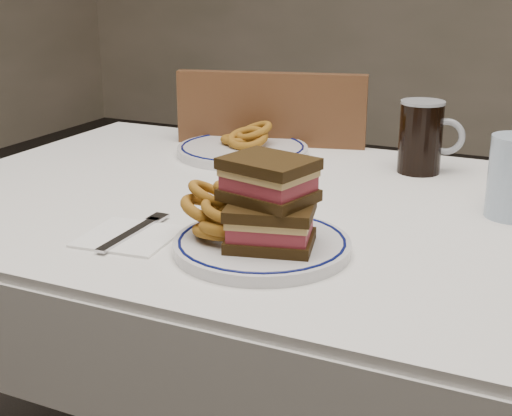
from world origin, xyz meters
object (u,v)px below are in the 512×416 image
at_px(reuben_sandwich, 270,202).
at_px(far_plate, 243,150).
at_px(main_plate, 262,245).
at_px(beer_mug, 422,136).
at_px(chair_far, 277,233).

bearing_deg(reuben_sandwich, far_plate, 119.78).
bearing_deg(main_plate, beer_mug, 77.80).
xyz_separation_m(reuben_sandwich, beer_mug, (0.09, 0.51, -0.01)).
height_order(main_plate, far_plate, far_plate).
bearing_deg(beer_mug, chair_far, 152.68).
height_order(reuben_sandwich, far_plate, reuben_sandwich).
bearing_deg(reuben_sandwich, chair_far, 112.31).
xyz_separation_m(chair_far, reuben_sandwich, (0.29, -0.71, 0.33)).
relative_size(main_plate, beer_mug, 1.79).
bearing_deg(far_plate, chair_far, 93.11).
relative_size(reuben_sandwich, far_plate, 0.52).
distance_m(main_plate, beer_mug, 0.52).
distance_m(beer_mug, far_plate, 0.38).
distance_m(reuben_sandwich, far_plate, 0.56).
xyz_separation_m(main_plate, far_plate, (-0.26, 0.48, 0.00)).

